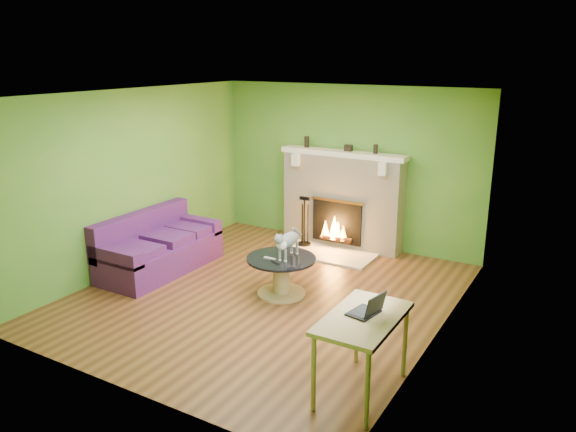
{
  "coord_description": "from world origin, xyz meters",
  "views": [
    {
      "loc": [
        3.69,
        -5.74,
        3.07
      ],
      "look_at": [
        0.1,
        0.4,
        1.0
      ],
      "focal_mm": 35.0,
      "sensor_mm": 36.0,
      "label": 1
    }
  ],
  "objects_px": {
    "coffee_table": "(281,273)",
    "sofa": "(158,248)",
    "cat": "(289,243)",
    "desk": "(363,326)"
  },
  "relations": [
    {
      "from": "coffee_table",
      "to": "desk",
      "type": "distance_m",
      "value": 2.38
    },
    {
      "from": "sofa",
      "to": "coffee_table",
      "type": "height_order",
      "value": "sofa"
    },
    {
      "from": "sofa",
      "to": "cat",
      "type": "bearing_deg",
      "value": 5.26
    },
    {
      "from": "sofa",
      "to": "desk",
      "type": "height_order",
      "value": "sofa"
    },
    {
      "from": "desk",
      "to": "cat",
      "type": "relative_size",
      "value": 1.65
    },
    {
      "from": "coffee_table",
      "to": "cat",
      "type": "relative_size",
      "value": 1.42
    },
    {
      "from": "coffee_table",
      "to": "cat",
      "type": "bearing_deg",
      "value": 32.01
    },
    {
      "from": "sofa",
      "to": "desk",
      "type": "xyz_separation_m",
      "value": [
        3.81,
        -1.39,
        0.36
      ]
    },
    {
      "from": "coffee_table",
      "to": "sofa",
      "type": "bearing_deg",
      "value": -175.93
    },
    {
      "from": "coffee_table",
      "to": "cat",
      "type": "distance_m",
      "value": 0.43
    }
  ]
}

